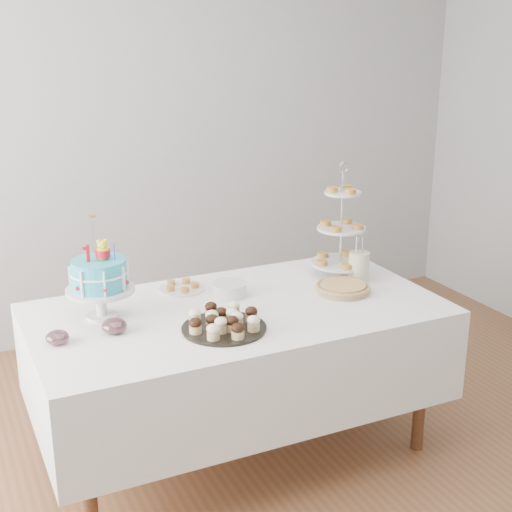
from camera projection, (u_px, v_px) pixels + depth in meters
name	position (u px, v px, depth m)	size (l,w,h in m)	color
floor	(265.00, 482.00, 3.33)	(5.00, 5.00, 0.00)	brown
walls	(266.00, 201.00, 2.92)	(5.04, 4.04, 2.70)	#9B9EA0
table	(238.00, 352.00, 3.42)	(1.92, 1.02, 0.77)	silver
birthday_cake	(101.00, 291.00, 3.20)	(0.31, 0.31, 0.47)	silver
cupcake_tray	(224.00, 321.00, 3.10)	(0.37, 0.37, 0.09)	black
pie	(343.00, 288.00, 3.54)	(0.27, 0.27, 0.04)	tan
tiered_stand	(341.00, 229.00, 3.72)	(0.31, 0.31, 0.61)	silver
plate_stack	(229.00, 289.00, 3.49)	(0.17, 0.17, 0.07)	silver
pastry_plate	(182.00, 287.00, 3.57)	(0.23, 0.23, 0.03)	silver
jam_bowl_a	(57.00, 338.00, 2.96)	(0.10, 0.10, 0.06)	silver
jam_bowl_b	(114.00, 326.00, 3.07)	(0.11, 0.11, 0.07)	silver
utensil_pitcher	(359.00, 265.00, 3.68)	(0.11, 0.11, 0.24)	#EEE9CE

